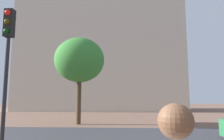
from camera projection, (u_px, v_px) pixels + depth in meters
name	position (u px, v px, depth m)	size (l,w,h in m)	color
ground_plane	(102.00, 133.00, 10.85)	(120.00, 120.00, 0.00)	brown
street_asphalt_strip	(100.00, 136.00, 9.93)	(120.00, 6.01, 0.00)	#38383D
landmark_building	(103.00, 36.00, 34.48)	(23.80, 11.63, 37.94)	beige
traffic_light_pole	(7.00, 52.00, 6.65)	(0.28, 0.34, 4.57)	black
tree_curb_far	(80.00, 60.00, 15.20)	(3.51, 3.51, 6.03)	#4C3823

